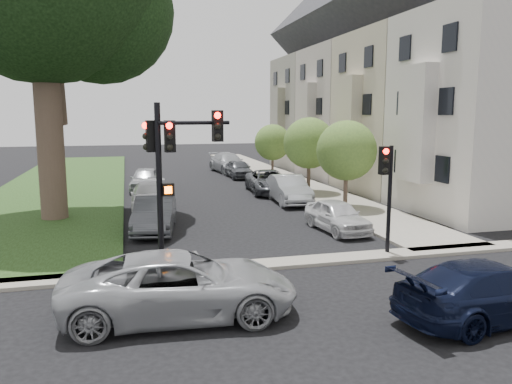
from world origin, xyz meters
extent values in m
plane|color=black|center=(0.00, 0.00, 0.00)|extent=(140.00, 140.00, 0.00)
cube|color=#1D3310|center=(-9.00, 24.00, 0.06)|extent=(8.00, 44.00, 0.12)
cube|color=gray|center=(6.75, 24.00, 0.06)|extent=(3.50, 44.00, 0.12)
cube|color=gray|center=(0.00, 2.00, 0.06)|extent=(60.00, 1.00, 0.12)
cube|color=#B8B7B7|center=(12.50, 8.00, 5.00)|extent=(7.00, 7.40, 10.00)
cube|color=#B8B7B7|center=(8.65, 8.00, 4.50)|extent=(0.70, 2.20, 5.50)
cube|color=black|center=(8.95, 8.00, 5.50)|extent=(0.08, 3.60, 6.00)
cube|color=#A29D91|center=(12.50, 15.50, 5.00)|extent=(7.00, 7.40, 10.00)
cube|color=#A29D91|center=(8.65, 15.50, 4.50)|extent=(0.70, 2.20, 5.50)
cube|color=black|center=(8.95, 15.50, 5.50)|extent=(0.08, 3.60, 6.00)
cube|color=#B6B6B6|center=(12.50, 23.00, 5.00)|extent=(7.00, 7.40, 10.00)
cube|color=#2B2B32|center=(12.50, 23.00, 12.47)|extent=(7.00, 7.55, 7.00)
cube|color=#B6B6B6|center=(8.65, 23.00, 4.50)|extent=(0.70, 2.20, 5.50)
cube|color=black|center=(8.95, 23.00, 5.50)|extent=(0.08, 3.60, 6.00)
cube|color=gray|center=(12.50, 30.50, 5.00)|extent=(7.00, 7.40, 10.00)
cube|color=#2B2B32|center=(12.50, 30.50, 12.47)|extent=(7.00, 7.55, 7.00)
cube|color=gray|center=(8.65, 30.50, 4.50)|extent=(0.70, 2.20, 5.50)
cube|color=black|center=(8.95, 30.50, 5.50)|extent=(0.08, 3.60, 6.00)
cylinder|color=brown|center=(-8.12, 11.41, 4.39)|extent=(1.21, 1.21, 8.77)
sphere|color=black|center=(-5.71, 12.51, 9.87)|extent=(7.02, 7.02, 7.02)
cylinder|color=brown|center=(6.20, 10.37, 1.11)|extent=(0.22, 0.22, 2.21)
sphere|color=#46692C|center=(6.20, 10.37, 3.10)|extent=(3.10, 3.10, 3.10)
cylinder|color=brown|center=(6.20, 15.81, 1.13)|extent=(0.23, 0.23, 2.27)
sphere|color=#46692C|center=(6.20, 15.81, 3.18)|extent=(3.18, 3.18, 3.18)
cylinder|color=brown|center=(6.20, 23.76, 1.00)|extent=(0.20, 0.20, 1.99)
sphere|color=#46692C|center=(6.20, 23.76, 2.79)|extent=(2.79, 2.79, 2.79)
cylinder|color=black|center=(-3.80, 2.20, 2.65)|extent=(0.21, 0.21, 5.30)
cylinder|color=black|center=(-2.68, 2.20, 4.68)|extent=(2.24, 0.42, 0.12)
cube|color=black|center=(-3.44, 2.20, 4.28)|extent=(0.34, 0.30, 0.97)
cube|color=black|center=(-1.97, 2.20, 4.58)|extent=(0.34, 0.30, 0.97)
cube|color=black|center=(-4.00, 2.45, 4.28)|extent=(0.30, 0.34, 0.97)
sphere|color=#FF0C05|center=(-3.44, 2.05, 4.60)|extent=(0.20, 0.20, 0.20)
sphere|color=black|center=(-3.44, 2.05, 3.95)|extent=(0.20, 0.20, 0.20)
cube|color=black|center=(-3.55, 2.20, 2.65)|extent=(0.39, 0.30, 0.39)
cube|color=#FF5905|center=(-3.55, 2.06, 2.65)|extent=(0.22, 0.03, 0.22)
cylinder|color=black|center=(4.09, 2.20, 1.94)|extent=(0.17, 0.17, 3.88)
cube|color=black|center=(3.83, 2.20, 3.37)|extent=(0.36, 0.33, 0.97)
sphere|color=#FF0C05|center=(3.83, 2.05, 3.70)|extent=(0.20, 0.20, 0.20)
imported|color=#999BA0|center=(-3.58, -1.40, 0.80)|extent=(5.88, 2.98, 1.59)
imported|color=black|center=(3.66, -3.49, 0.72)|extent=(5.20, 2.65, 1.45)
imported|color=silver|center=(3.84, 6.01, 0.67)|extent=(1.87, 4.06, 1.35)
imported|color=#999BA0|center=(4.00, 13.07, 0.78)|extent=(1.90, 4.80, 1.55)
imported|color=#3F4247|center=(3.90, 16.80, 0.72)|extent=(2.76, 5.33, 1.44)
imported|color=#3F4247|center=(3.71, 24.62, 0.70)|extent=(1.70, 4.14, 1.41)
imported|color=#999BA0|center=(3.68, 28.58, 0.80)|extent=(2.93, 5.77, 1.61)
imported|color=#3F4247|center=(-3.68, 7.96, 0.75)|extent=(2.23, 4.74, 1.50)
imported|color=silver|center=(-3.61, 12.54, 0.72)|extent=(2.05, 4.98, 1.44)
imported|color=#999BA0|center=(-3.64, 19.73, 0.75)|extent=(2.27, 4.57, 1.50)
camera|label=1|loc=(-4.74, -13.23, 4.95)|focal=35.00mm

